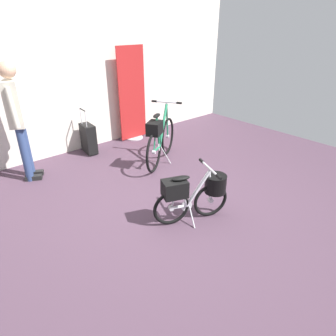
% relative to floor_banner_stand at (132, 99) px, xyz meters
% --- Properties ---
extents(ground_plane, '(7.58, 7.58, 0.00)m').
position_rel_floor_banner_stand_xyz_m(ground_plane, '(-1.13, -2.62, -0.81)').
color(ground_plane, '#473342').
extents(back_wall, '(7.58, 0.10, 3.20)m').
position_rel_floor_banner_stand_xyz_m(back_wall, '(-1.13, 0.24, 0.78)').
color(back_wall, silver).
rests_on(back_wall, ground_plane).
extents(floor_banner_stand, '(0.60, 0.36, 1.80)m').
position_rel_floor_banner_stand_xyz_m(floor_banner_stand, '(0.00, 0.00, 0.00)').
color(floor_banner_stand, '#B7B7BC').
rests_on(floor_banner_stand, ground_plane).
extents(folding_bike_foreground, '(0.91, 0.55, 0.69)m').
position_rel_floor_banner_stand_xyz_m(folding_bike_foreground, '(-1.07, -2.81, -0.44)').
color(folding_bike_foreground, black).
rests_on(folding_bike_foreground, ground_plane).
extents(display_bike_left, '(1.22, 0.80, 0.99)m').
position_rel_floor_banner_stand_xyz_m(display_bike_left, '(-0.37, -1.30, -0.37)').
color(display_bike_left, black).
rests_on(display_bike_left, ground_plane).
extents(visitor_near_wall, '(0.37, 0.47, 1.73)m').
position_rel_floor_banner_stand_xyz_m(visitor_near_wall, '(-2.23, -0.40, 0.19)').
color(visitor_near_wall, navy).
rests_on(visitor_near_wall, ground_plane).
extents(rolling_suitcase, '(0.21, 0.37, 0.83)m').
position_rel_floor_banner_stand_xyz_m(rolling_suitcase, '(-1.07, -0.11, -0.53)').
color(rolling_suitcase, black).
rests_on(rolling_suitcase, ground_plane).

